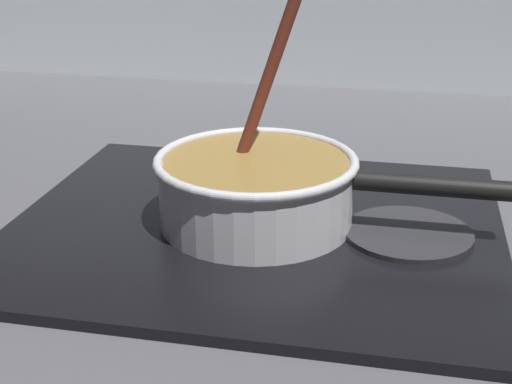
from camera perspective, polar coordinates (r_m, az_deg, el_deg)
The scene contains 5 objects.
ground at distance 0.83m, azimuth -8.12°, elevation -5.73°, with size 2.40×1.60×0.04m, color #4C4C51.
hob_plate at distance 0.86m, azimuth -0.00°, elevation -2.73°, with size 0.56×0.48×0.01m, color black.
burner_ring at distance 0.85m, azimuth -0.00°, elevation -2.12°, with size 0.18×0.18×0.01m, color #592D0C.
spare_burner at distance 0.84m, azimuth 11.69°, elevation -3.13°, with size 0.14×0.14×0.01m, color #262628.
cooking_pan at distance 0.84m, azimuth 0.15°, elevation 0.39°, with size 0.40×0.23×0.32m.
Camera 1 is at (0.26, -0.69, 0.37)m, focal length 51.72 mm.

